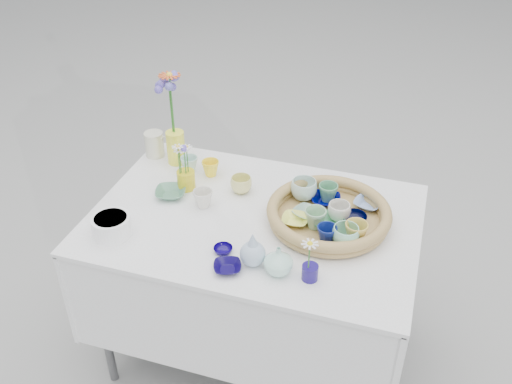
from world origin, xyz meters
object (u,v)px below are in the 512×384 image
(tall_vase_yellow, at_px, (176,147))
(display_table, at_px, (255,349))
(wicker_tray, at_px, (329,215))
(bud_vase_seafoam, at_px, (278,260))

(tall_vase_yellow, bearing_deg, display_table, -32.25)
(display_table, bearing_deg, tall_vase_yellow, 147.75)
(display_table, height_order, wicker_tray, wicker_tray)
(wicker_tray, relative_size, tall_vase_yellow, 3.14)
(bud_vase_seafoam, height_order, tall_vase_yellow, tall_vase_yellow)
(display_table, xyz_separation_m, bud_vase_seafoam, (0.17, -0.28, 0.82))
(bud_vase_seafoam, xyz_separation_m, tall_vase_yellow, (-0.63, 0.56, 0.02))
(wicker_tray, bearing_deg, display_table, -169.88)
(wicker_tray, height_order, tall_vase_yellow, tall_vase_yellow)
(bud_vase_seafoam, bearing_deg, tall_vase_yellow, 138.17)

